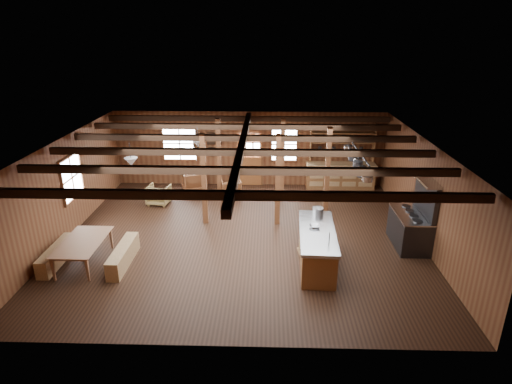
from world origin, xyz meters
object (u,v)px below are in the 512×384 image
dining_table (86,252)px  armchair_c (159,195)px  kitchen_island (317,247)px  armchair_a (194,181)px  armchair_b (231,188)px  commercial_range (412,224)px

dining_table → armchair_c: armchair_c is taller
dining_table → kitchen_island: bearing=-88.6°
armchair_a → armchair_b: (1.43, -0.58, -0.05)m
commercial_range → dining_table: bearing=-171.7°
armchair_a → armchair_c: bearing=34.3°
kitchen_island → commercial_range: bearing=24.8°
kitchen_island → commercial_range: size_ratio=1.28×
commercial_range → armchair_b: 6.33m
dining_table → armchair_a: bearing=-19.2°
kitchen_island → armchair_b: bearing=121.5°
dining_table → armchair_a: size_ratio=2.20×
commercial_range → kitchen_island: bearing=-157.8°
armchair_a → armchair_b: bearing=138.0°
kitchen_island → armchair_c: 6.29m
armchair_c → kitchen_island: bearing=150.3°
dining_table → armchair_c: 4.11m
kitchen_island → dining_table: size_ratio=1.41×
commercial_range → armchair_b: size_ratio=2.85×
armchair_a → dining_table: bearing=51.0°
kitchen_island → armchair_a: bearing=130.0°
dining_table → armchair_b: (3.30, 4.76, 0.00)m
armchair_a → armchair_c: 1.65m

